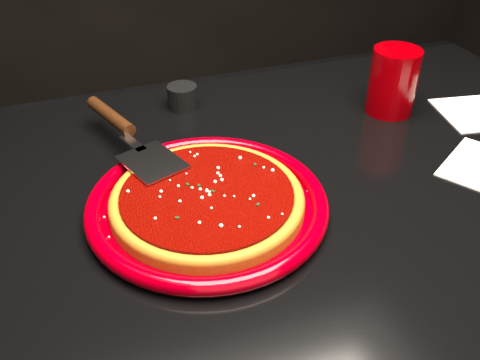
% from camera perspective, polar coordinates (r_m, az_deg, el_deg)
% --- Properties ---
extents(table, '(1.20, 0.80, 0.75)m').
position_cam_1_polar(table, '(1.09, 4.78, -16.66)').
color(table, black).
rests_on(table, floor).
extents(plate, '(0.45, 0.45, 0.03)m').
position_cam_1_polar(plate, '(0.76, -3.50, -2.57)').
color(plate, '#840008').
rests_on(plate, table).
extents(pizza_crust, '(0.36, 0.36, 0.01)m').
position_cam_1_polar(pizza_crust, '(0.76, -3.51, -2.34)').
color(pizza_crust, brown).
rests_on(pizza_crust, plate).
extents(pizza_crust_rim, '(0.36, 0.36, 0.02)m').
position_cam_1_polar(pizza_crust_rim, '(0.75, -3.53, -1.92)').
color(pizza_crust_rim, brown).
rests_on(pizza_crust_rim, plate).
extents(pizza_sauce, '(0.32, 0.32, 0.01)m').
position_cam_1_polar(pizza_sauce, '(0.75, -3.54, -1.63)').
color(pizza_sauce, '#6B0400').
rests_on(pizza_sauce, plate).
extents(parmesan_dusting, '(0.24, 0.24, 0.01)m').
position_cam_1_polar(parmesan_dusting, '(0.75, -3.56, -1.21)').
color(parmesan_dusting, beige).
rests_on(parmesan_dusting, plate).
extents(basil_flecks, '(0.22, 0.22, 0.00)m').
position_cam_1_polar(basil_flecks, '(0.75, -3.56, -1.27)').
color(basil_flecks, black).
rests_on(basil_flecks, plate).
extents(pizza_server, '(0.19, 0.33, 0.02)m').
position_cam_1_polar(pizza_server, '(0.88, -11.60, 4.78)').
color(pizza_server, '#B6B9BE').
rests_on(pizza_server, plate).
extents(cup, '(0.10, 0.10, 0.12)m').
position_cam_1_polar(cup, '(1.03, 16.01, 10.08)').
color(cup, '#920003').
rests_on(cup, table).
extents(napkin_b, '(0.14, 0.15, 0.00)m').
position_cam_1_polar(napkin_b, '(1.10, 23.71, 6.53)').
color(napkin_b, white).
rests_on(napkin_b, table).
extents(ramekin, '(0.07, 0.07, 0.04)m').
position_cam_1_polar(ramekin, '(1.03, -6.16, 8.84)').
color(ramekin, black).
rests_on(ramekin, table).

